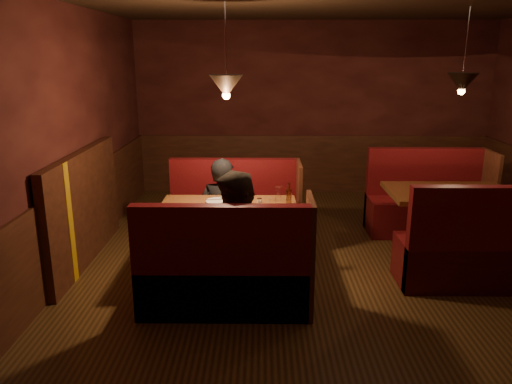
{
  "coord_description": "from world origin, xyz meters",
  "views": [
    {
      "loc": [
        -0.87,
        -5.07,
        2.36
      ],
      "look_at": [
        -0.93,
        0.02,
        0.95
      ],
      "focal_mm": 35.0,
      "sensor_mm": 36.0,
      "label": 1
    }
  ],
  "objects_px": {
    "main_bench_far": "(235,220)",
    "second_table": "(449,208)",
    "second_bench_far": "(427,206)",
    "main_bench_near": "(226,278)",
    "main_table": "(230,222)",
    "second_bench_near": "(479,255)",
    "diner_b": "(240,223)",
    "diner_a": "(222,193)"
  },
  "relations": [
    {
      "from": "main_bench_far",
      "to": "second_table",
      "type": "height_order",
      "value": "main_bench_far"
    },
    {
      "from": "main_bench_far",
      "to": "second_bench_far",
      "type": "xyz_separation_m",
      "value": [
        2.58,
        0.61,
        0.01
      ]
    },
    {
      "from": "main_bench_near",
      "to": "main_table",
      "type": "bearing_deg",
      "value": 91.18
    },
    {
      "from": "second_bench_near",
      "to": "diner_b",
      "type": "distance_m",
      "value": 2.53
    },
    {
      "from": "second_table",
      "to": "main_bench_near",
      "type": "bearing_deg",
      "value": -150.86
    },
    {
      "from": "main_bench_near",
      "to": "diner_a",
      "type": "bearing_deg",
      "value": 95.66
    },
    {
      "from": "second_table",
      "to": "diner_b",
      "type": "xyz_separation_m",
      "value": [
        -2.42,
        -1.26,
        0.23
      ]
    },
    {
      "from": "second_table",
      "to": "diner_b",
      "type": "relative_size",
      "value": 0.86
    },
    {
      "from": "main_bench_far",
      "to": "diner_b",
      "type": "relative_size",
      "value": 0.97
    },
    {
      "from": "main_bench_near",
      "to": "second_table",
      "type": "height_order",
      "value": "main_bench_near"
    },
    {
      "from": "second_table",
      "to": "second_bench_far",
      "type": "distance_m",
      "value": 0.89
    },
    {
      "from": "main_table",
      "to": "second_bench_far",
      "type": "xyz_separation_m",
      "value": [
        2.6,
        1.44,
        -0.25
      ]
    },
    {
      "from": "diner_a",
      "to": "second_bench_far",
      "type": "bearing_deg",
      "value": -149.98
    },
    {
      "from": "diner_b",
      "to": "main_bench_far",
      "type": "bearing_deg",
      "value": 117.47
    },
    {
      "from": "main_bench_far",
      "to": "second_bench_far",
      "type": "distance_m",
      "value": 2.65
    },
    {
      "from": "second_table",
      "to": "second_bench_far",
      "type": "relative_size",
      "value": 0.9
    },
    {
      "from": "main_bench_far",
      "to": "diner_b",
      "type": "distance_m",
      "value": 1.6
    },
    {
      "from": "main_table",
      "to": "main_bench_far",
      "type": "relative_size",
      "value": 0.91
    },
    {
      "from": "main_table",
      "to": "main_bench_near",
      "type": "height_order",
      "value": "main_bench_near"
    },
    {
      "from": "main_bench_near",
      "to": "second_bench_near",
      "type": "distance_m",
      "value": 2.64
    },
    {
      "from": "second_bench_far",
      "to": "diner_a",
      "type": "distance_m",
      "value": 2.89
    },
    {
      "from": "main_table",
      "to": "diner_b",
      "type": "height_order",
      "value": "diner_b"
    },
    {
      "from": "main_bench_far",
      "to": "diner_b",
      "type": "xyz_separation_m",
      "value": [
        0.12,
        -1.52,
        0.48
      ]
    },
    {
      "from": "second_bench_far",
      "to": "diner_b",
      "type": "xyz_separation_m",
      "value": [
        -2.46,
        -2.12,
        0.47
      ]
    },
    {
      "from": "second_table",
      "to": "second_bench_far",
      "type": "bearing_deg",
      "value": 87.8
    },
    {
      "from": "main_bench_far",
      "to": "main_bench_near",
      "type": "relative_size",
      "value": 1.0
    },
    {
      "from": "main_table",
      "to": "main_bench_near",
      "type": "xyz_separation_m",
      "value": [
        0.02,
        -0.84,
        -0.26
      ]
    },
    {
      "from": "main_bench_near",
      "to": "second_bench_far",
      "type": "distance_m",
      "value": 3.44
    },
    {
      "from": "second_bench_near",
      "to": "diner_b",
      "type": "xyz_separation_m",
      "value": [
        -2.46,
        -0.41,
        0.47
      ]
    },
    {
      "from": "second_bench_far",
      "to": "second_bench_near",
      "type": "bearing_deg",
      "value": -90.0
    },
    {
      "from": "main_bench_near",
      "to": "second_bench_far",
      "type": "xyz_separation_m",
      "value": [
        2.58,
        2.28,
        0.01
      ]
    },
    {
      "from": "main_bench_near",
      "to": "second_table",
      "type": "bearing_deg",
      "value": 29.14
    },
    {
      "from": "main_bench_far",
      "to": "second_bench_far",
      "type": "bearing_deg",
      "value": 13.21
    },
    {
      "from": "second_table",
      "to": "second_bench_near",
      "type": "height_order",
      "value": "second_bench_near"
    },
    {
      "from": "main_bench_far",
      "to": "second_bench_near",
      "type": "distance_m",
      "value": 2.81
    },
    {
      "from": "main_bench_far",
      "to": "diner_b",
      "type": "height_order",
      "value": "diner_b"
    },
    {
      "from": "diner_a",
      "to": "second_table",
      "type": "bearing_deg",
      "value": -167.44
    },
    {
      "from": "main_table",
      "to": "second_bench_near",
      "type": "distance_m",
      "value": 2.62
    },
    {
      "from": "main_bench_far",
      "to": "second_bench_near",
      "type": "height_order",
      "value": "second_bench_near"
    },
    {
      "from": "second_bench_far",
      "to": "diner_b",
      "type": "height_order",
      "value": "diner_b"
    },
    {
      "from": "main_bench_near",
      "to": "second_table",
      "type": "relative_size",
      "value": 1.13
    },
    {
      "from": "main_table",
      "to": "diner_a",
      "type": "bearing_deg",
      "value": 102.19
    }
  ]
}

